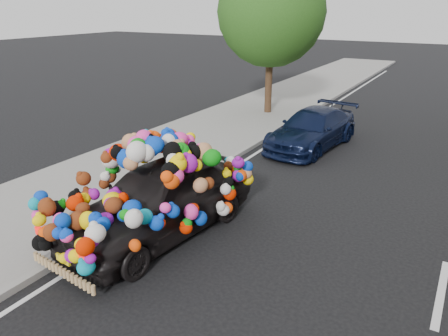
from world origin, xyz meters
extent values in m
plane|color=black|center=(0.00, 0.00, 0.00)|extent=(100.00, 100.00, 0.00)
cube|color=gray|center=(-4.30, 0.00, 0.06)|extent=(4.00, 60.00, 0.12)
cube|color=gray|center=(-2.35, 0.00, 0.07)|extent=(0.15, 60.00, 0.13)
cylinder|color=#332114|center=(-3.80, 9.50, 1.36)|extent=(0.28, 0.28, 2.73)
sphere|color=#205115|center=(-3.80, 9.50, 4.03)|extent=(4.20, 4.20, 4.20)
imported|color=black|center=(-1.48, -0.66, 0.74)|extent=(2.27, 4.51, 1.48)
cube|color=red|center=(-2.34, -2.75, 0.78)|extent=(0.23, 0.09, 0.14)
cube|color=red|center=(-1.16, -2.90, 0.78)|extent=(0.23, 0.09, 0.14)
cube|color=yellow|center=(-1.75, -2.83, 0.48)|extent=(0.34, 0.08, 0.12)
imported|color=black|center=(-0.76, 6.21, 0.60)|extent=(2.15, 4.28, 1.19)
camera|label=1|loc=(3.50, -6.76, 4.33)|focal=35.00mm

